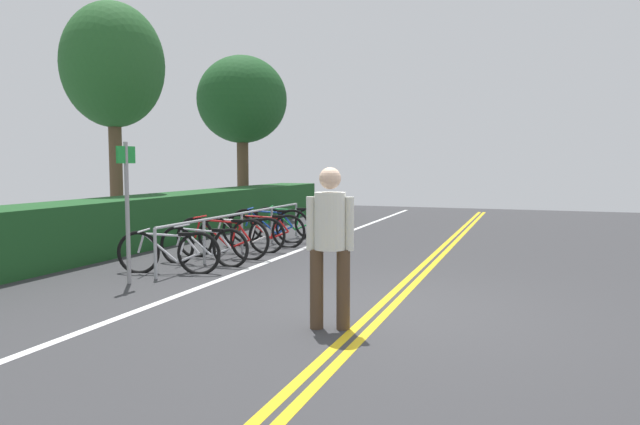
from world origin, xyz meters
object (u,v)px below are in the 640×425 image
at_px(bike_rack, 242,222).
at_px(bicycle_0, 169,252).
at_px(bicycle_2, 222,238).
at_px(bicycle_3, 242,235).
at_px(sign_post_near, 127,198).
at_px(bicycle_1, 204,246).
at_px(pedestrian, 330,237).
at_px(tree_mid, 113,67).
at_px(bicycle_5, 269,226).
at_px(bicycle_6, 289,222).
at_px(tree_far_right, 242,101).
at_px(bicycle_4, 264,230).

bearing_deg(bike_rack, bicycle_0, 178.18).
bearing_deg(bike_rack, bicycle_2, 179.55).
xyz_separation_m(bicycle_3, sign_post_near, (-3.08, 0.19, 0.88)).
distance_m(bicycle_1, pedestrian, 4.35).
xyz_separation_m(bicycle_0, tree_mid, (3.55, 3.85, 3.59)).
height_order(bicycle_0, sign_post_near, sign_post_near).
relative_size(bicycle_0, bicycle_5, 0.92).
bearing_deg(pedestrian, sign_post_near, 71.19).
height_order(bicycle_3, bicycle_5, bicycle_5).
height_order(pedestrian, sign_post_near, sign_post_near).
bearing_deg(bicycle_2, bicycle_6, -0.28).
bearing_deg(bicycle_0, sign_post_near, 174.69).
relative_size(bicycle_1, sign_post_near, 0.84).
relative_size(bicycle_3, tree_mid, 0.30).
distance_m(pedestrian, tree_mid, 9.57).
height_order(bicycle_0, pedestrian, pedestrian).
xyz_separation_m(bicycle_6, pedestrian, (-6.60, -3.27, 0.60)).
distance_m(sign_post_near, tree_far_right, 10.23).
bearing_deg(sign_post_near, bicycle_0, -5.31).
xyz_separation_m(bicycle_1, bicycle_5, (2.93, 0.15, 0.04)).
xyz_separation_m(bike_rack, bicycle_0, (-2.30, 0.07, -0.25)).
relative_size(bike_rack, bicycle_5, 3.15).
relative_size(pedestrian, tree_mid, 0.31).
xyz_separation_m(bicycle_3, pedestrian, (-4.25, -3.24, 0.62)).
xyz_separation_m(bicycle_2, sign_post_near, (-2.40, 0.15, 0.85)).
bearing_deg(pedestrian, bicycle_4, 32.00).
bearing_deg(bicycle_3, bike_rack, 26.76).
height_order(bicycle_5, bicycle_6, bicycle_5).
bearing_deg(bicycle_6, bicycle_0, 178.98).
xyz_separation_m(bike_rack, tree_far_right, (6.30, 3.25, 3.05)).
bearing_deg(bicycle_0, bicycle_3, -2.81).
xyz_separation_m(bicycle_0, bicycle_4, (3.10, -0.15, 0.01)).
relative_size(bicycle_2, pedestrian, 1.11).
height_order(bicycle_0, bicycle_6, bicycle_6).
distance_m(bicycle_6, pedestrian, 7.39).
relative_size(bicycle_4, pedestrian, 1.04).
height_order(bike_rack, bicycle_1, bike_rack).
bearing_deg(bicycle_2, bicycle_1, -175.84).
xyz_separation_m(bike_rack, bicycle_6, (2.29, -0.01, -0.22)).
height_order(bike_rack, sign_post_near, sign_post_near).
distance_m(bicycle_5, tree_mid, 5.23).
bearing_deg(sign_post_near, bike_rack, -2.77).
bearing_deg(bicycle_2, pedestrian, -137.39).
bearing_deg(pedestrian, bike_rack, 37.17).
bearing_deg(bike_rack, bicycle_5, 4.05).
bearing_deg(bicycle_2, tree_mid, 62.92).
relative_size(bicycle_5, sign_post_near, 0.87).
bearing_deg(tree_mid, bicycle_0, -132.65).
bearing_deg(pedestrian, bicycle_3, 37.33).
xyz_separation_m(bicycle_3, tree_mid, (1.32, 3.96, 3.58)).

